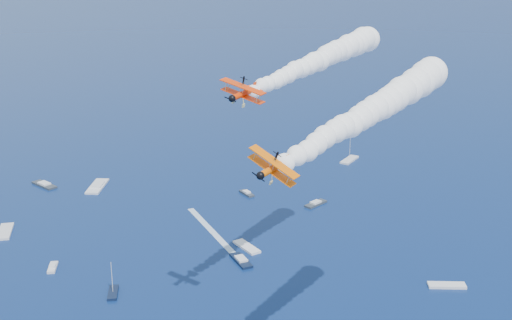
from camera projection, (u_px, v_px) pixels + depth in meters
biplane_lead at (244, 93)px, 128.97m from camera, size 11.42×12.88×8.03m
biplane_trail at (273, 168)px, 90.30m from camera, size 9.26×10.57×7.69m
smoke_trail_lead at (317, 61)px, 150.06m from camera, size 57.42×41.79×10.36m
smoke_trail_trail at (371, 111)px, 111.00m from camera, size 57.33×39.84×10.36m
spectator_boats at (52, 247)px, 200.60m from camera, size 223.45×165.15×0.70m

